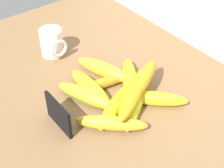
% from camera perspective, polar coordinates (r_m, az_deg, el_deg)
% --- Properties ---
extents(counter_top, '(1.10, 0.76, 0.03)m').
position_cam_1_polar(counter_top, '(0.99, -2.08, -1.32)').
color(counter_top, brown).
rests_on(counter_top, ground).
extents(chalkboard_sign, '(0.11, 0.02, 0.08)m').
position_cam_1_polar(chalkboard_sign, '(0.85, -9.07, -5.32)').
color(chalkboard_sign, black).
rests_on(chalkboard_sign, counter_top).
extents(coffee_mug, '(0.09, 0.07, 0.09)m').
position_cam_1_polar(coffee_mug, '(1.10, -10.21, 7.00)').
color(coffee_mug, silver).
rests_on(coffee_mug, counter_top).
extents(banana_0, '(0.14, 0.18, 0.04)m').
position_cam_1_polar(banana_0, '(0.94, 4.11, -0.97)').
color(banana_0, yellow).
rests_on(banana_0, counter_top).
extents(banana_1, '(0.19, 0.11, 0.04)m').
position_cam_1_polar(banana_1, '(0.92, -4.42, -2.04)').
color(banana_1, '#A2B128').
rests_on(banana_1, counter_top).
extents(banana_2, '(0.18, 0.15, 0.04)m').
position_cam_1_polar(banana_2, '(0.98, 3.06, 0.83)').
color(banana_2, yellow).
rests_on(banana_2, counter_top).
extents(banana_3, '(0.16, 0.16, 0.04)m').
position_cam_1_polar(banana_3, '(0.85, -0.08, -6.69)').
color(banana_3, gold).
rests_on(banana_3, counter_top).
extents(banana_4, '(0.18, 0.05, 0.04)m').
position_cam_1_polar(banana_4, '(0.95, -3.77, -0.54)').
color(banana_4, gold).
rests_on(banana_4, counter_top).
extents(banana_5, '(0.12, 0.19, 0.04)m').
position_cam_1_polar(banana_5, '(0.89, 0.62, -3.76)').
color(banana_5, yellow).
rests_on(banana_5, counter_top).
extents(banana_6, '(0.14, 0.18, 0.03)m').
position_cam_1_polar(banana_6, '(0.90, 4.08, -3.62)').
color(banana_6, yellow).
rests_on(banana_6, counter_top).
extents(banana_7, '(0.19, 0.10, 0.04)m').
position_cam_1_polar(banana_7, '(1.01, -1.43, 2.50)').
color(banana_7, yellow).
rests_on(banana_7, counter_top).
extents(banana_8, '(0.07, 0.19, 0.03)m').
position_cam_1_polar(banana_8, '(0.97, -1.03, 0.31)').
color(banana_8, '#A7781B').
rests_on(banana_8, counter_top).
extents(banana_9, '(0.16, 0.16, 0.04)m').
position_cam_1_polar(banana_9, '(0.92, 7.17, -2.45)').
color(banana_9, yellow).
rests_on(banana_9, counter_top).
extents(banana_10, '(0.15, 0.20, 0.04)m').
position_cam_1_polar(banana_10, '(0.88, 3.61, -1.82)').
color(banana_10, '#B49718').
rests_on(banana_10, banana_6).
extents(banana_11, '(0.12, 0.18, 0.04)m').
position_cam_1_polar(banana_11, '(0.92, 5.36, 0.80)').
color(banana_11, '#BA8E19').
rests_on(banana_11, banana_0).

